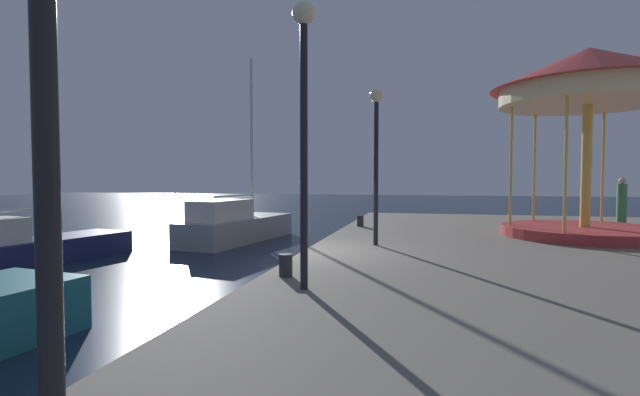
% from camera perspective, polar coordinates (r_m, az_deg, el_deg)
% --- Properties ---
extents(ground_plane, '(120.00, 120.00, 0.00)m').
position_cam_1_polar(ground_plane, '(11.29, -1.99, -10.55)').
color(ground_plane, '#162338').
extents(sailboat_grey, '(2.80, 6.26, 7.60)m').
position_cam_1_polar(sailboat_grey, '(18.65, -10.56, -3.33)').
color(sailboat_grey, gray).
rests_on(sailboat_grey, ground).
extents(sailboat_navy, '(3.02, 6.97, 5.80)m').
position_cam_1_polar(sailboat_navy, '(15.68, -34.65, -5.27)').
color(sailboat_navy, '#19214C').
rests_on(sailboat_navy, ground).
extents(carousel, '(5.49, 5.49, 5.59)m').
position_cam_1_polar(carousel, '(15.89, 30.50, 11.04)').
color(carousel, '#B23333').
rests_on(carousel, quay_dock).
extents(lamp_post_mid_promenade, '(0.36, 0.36, 4.46)m').
position_cam_1_polar(lamp_post_mid_promenade, '(7.23, -2.04, 12.77)').
color(lamp_post_mid_promenade, black).
rests_on(lamp_post_mid_promenade, quay_dock).
extents(lamp_post_far_end, '(0.36, 0.36, 4.05)m').
position_cam_1_polar(lamp_post_far_end, '(11.98, 7.04, 7.49)').
color(lamp_post_far_end, black).
rests_on(lamp_post_far_end, quay_dock).
extents(bollard_south, '(0.24, 0.24, 0.40)m').
position_cam_1_polar(bollard_south, '(16.62, 5.06, -2.87)').
color(bollard_south, '#2D2D33').
rests_on(bollard_south, quay_dock).
extents(bollard_center, '(0.24, 0.24, 0.40)m').
position_cam_1_polar(bollard_center, '(8.19, -4.30, -8.38)').
color(bollard_center, '#2D2D33').
rests_on(bollard_center, quay_dock).
extents(person_far_corner, '(0.34, 0.34, 1.77)m').
position_cam_1_polar(person_far_corner, '(20.89, 33.53, -0.44)').
color(person_far_corner, '#387247').
rests_on(person_far_corner, quay_dock).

